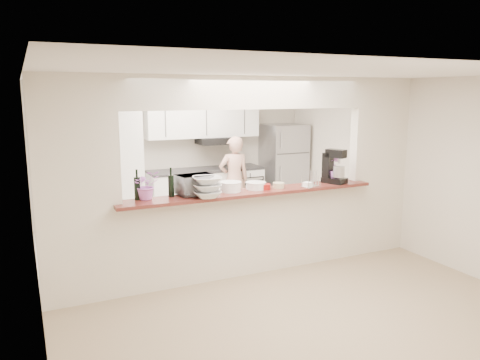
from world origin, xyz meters
TOP-DOWN VIEW (x-y plane):
  - floor at (0.00, 0.00)m, footprint 6.00×6.00m
  - tile_overlay at (0.00, 1.55)m, footprint 5.00×2.90m
  - partition at (0.00, 0.00)m, footprint 5.00×0.15m
  - bar_counter at (0.00, -0.00)m, footprint 3.40×0.38m
  - kitchen_cabinets at (-0.19, 2.72)m, footprint 3.15×0.62m
  - refrigerator at (2.05, 2.65)m, footprint 0.75×0.70m
  - flower_left at (-1.30, 0.05)m, footprint 0.33×0.30m
  - wine_bottle_a at (-1.40, 0.07)m, footprint 0.07×0.07m
  - wine_bottle_b at (-1.00, 0.07)m, footprint 0.07×0.07m
  - toaster_oven at (-0.70, 0.05)m, footprint 0.47×0.35m
  - serving_bowls at (-0.64, -0.17)m, footprint 0.37×0.37m
  - plate_stack_a at (-0.25, 0.03)m, footprint 0.27×0.27m
  - plate_stack_b at (0.10, 0.03)m, footprint 0.26×0.26m
  - red_bowl at (0.20, -0.03)m, footprint 0.15×0.15m
  - tan_bowl at (0.40, -0.03)m, footprint 0.15×0.15m
  - utensil_caddy at (0.80, -0.15)m, footprint 0.25×0.19m
  - stand_mixer at (1.24, -0.05)m, footprint 0.30×0.36m
  - flower_right at (1.30, 0.05)m, footprint 0.28×0.28m
  - person at (0.83, 2.30)m, footprint 0.58×0.40m

SIDE VIEW (x-z plane):
  - floor at x=0.00m, z-range 0.00..0.00m
  - tile_overlay at x=0.00m, z-range 0.00..0.01m
  - bar_counter at x=0.00m, z-range 0.03..1.12m
  - person at x=0.83m, z-range 0.00..1.54m
  - refrigerator at x=2.05m, z-range 0.00..1.70m
  - kitchen_cabinets at x=-0.19m, z-range -0.15..2.10m
  - red_bowl at x=0.20m, z-range 1.09..1.16m
  - tan_bowl at x=0.40m, z-range 1.09..1.16m
  - plate_stack_b at x=0.10m, z-range 1.09..1.18m
  - plate_stack_a at x=-0.25m, z-range 1.09..1.21m
  - utensil_caddy at x=0.80m, z-range 1.07..1.28m
  - toaster_oven at x=-0.70m, z-range 1.09..1.33m
  - serving_bowls at x=-0.64m, z-range 1.09..1.33m
  - wine_bottle_b at x=-1.00m, z-range 1.05..1.40m
  - wine_bottle_a at x=-1.40m, z-range 1.05..1.40m
  - flower_left at x=-1.30m, z-range 1.09..1.42m
  - flower_right at x=1.30m, z-range 1.09..1.48m
  - stand_mixer at x=1.24m, z-range 1.07..1.53m
  - partition at x=0.00m, z-range 0.23..2.73m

